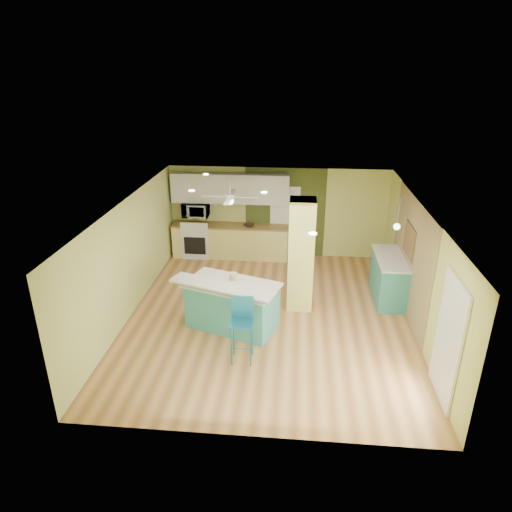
# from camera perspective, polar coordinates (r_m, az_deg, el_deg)

# --- Properties ---
(floor) EXTENTS (6.00, 7.00, 0.01)m
(floor) POSITION_cam_1_polar(r_m,az_deg,el_deg) (10.03, 1.62, -7.49)
(floor) COLOR #986235
(floor) RESTS_ON ground
(ceiling) EXTENTS (6.00, 7.00, 0.01)m
(ceiling) POSITION_cam_1_polar(r_m,az_deg,el_deg) (9.02, 1.79, 6.39)
(ceiling) COLOR white
(ceiling) RESTS_ON wall_back
(wall_back) EXTENTS (6.00, 0.01, 2.50)m
(wall_back) POSITION_cam_1_polar(r_m,az_deg,el_deg) (12.73, 2.75, 5.47)
(wall_back) COLOR #C6CD6E
(wall_back) RESTS_ON floor
(wall_front) EXTENTS (6.00, 0.01, 2.50)m
(wall_front) POSITION_cam_1_polar(r_m,az_deg,el_deg) (6.42, -0.43, -13.67)
(wall_front) COLOR #C6CD6E
(wall_front) RESTS_ON floor
(wall_left) EXTENTS (0.01, 7.00, 2.50)m
(wall_left) POSITION_cam_1_polar(r_m,az_deg,el_deg) (10.08, -15.61, -0.24)
(wall_left) COLOR #C6CD6E
(wall_left) RESTS_ON floor
(wall_right) EXTENTS (0.01, 7.00, 2.50)m
(wall_right) POSITION_cam_1_polar(r_m,az_deg,el_deg) (9.76, 19.60, -1.54)
(wall_right) COLOR #C6CD6E
(wall_right) RESTS_ON floor
(wood_panel) EXTENTS (0.02, 3.40, 2.50)m
(wood_panel) POSITION_cam_1_polar(r_m,az_deg,el_deg) (10.29, 18.78, -0.15)
(wood_panel) COLOR olive
(wood_panel) RESTS_ON floor
(olive_accent) EXTENTS (2.20, 0.02, 2.50)m
(olive_accent) POSITION_cam_1_polar(r_m,az_deg,el_deg) (12.71, 3.65, 5.41)
(olive_accent) COLOR #434E1F
(olive_accent) RESTS_ON floor
(interior_door) EXTENTS (0.82, 0.05, 2.00)m
(interior_door) POSITION_cam_1_polar(r_m,az_deg,el_deg) (12.76, 3.62, 4.31)
(interior_door) COLOR white
(interior_door) RESTS_ON floor
(french_door) EXTENTS (0.04, 1.08, 2.10)m
(french_door) POSITION_cam_1_polar(r_m,az_deg,el_deg) (7.89, 22.88, -9.78)
(french_door) COLOR white
(french_door) RESTS_ON floor
(column) EXTENTS (0.55, 0.55, 2.50)m
(column) POSITION_cam_1_polar(r_m,az_deg,el_deg) (9.90, 5.65, 0.11)
(column) COLOR #D6DB65
(column) RESTS_ON floor
(kitchen_run) EXTENTS (3.25, 0.63, 0.94)m
(kitchen_run) POSITION_cam_1_polar(r_m,az_deg,el_deg) (12.82, -3.20, 1.90)
(kitchen_run) COLOR #DACE72
(kitchen_run) RESTS_ON floor
(stove) EXTENTS (0.76, 0.66, 1.08)m
(stove) POSITION_cam_1_polar(r_m,az_deg,el_deg) (12.99, -7.36, 1.96)
(stove) COLOR silver
(stove) RESTS_ON floor
(upper_cabinets) EXTENTS (3.20, 0.34, 0.80)m
(upper_cabinets) POSITION_cam_1_polar(r_m,az_deg,el_deg) (12.48, -3.27, 8.44)
(upper_cabinets) COLOR silver
(upper_cabinets) RESTS_ON wall_back
(microwave) EXTENTS (0.70, 0.48, 0.39)m
(microwave) POSITION_cam_1_polar(r_m,az_deg,el_deg) (12.71, -7.55, 5.73)
(microwave) COLOR silver
(microwave) RESTS_ON wall_back
(ceiling_fan) EXTENTS (1.41, 1.41, 0.61)m
(ceiling_fan) POSITION_cam_1_polar(r_m,az_deg,el_deg) (11.16, -3.25, 7.36)
(ceiling_fan) COLOR silver
(ceiling_fan) RESTS_ON ceiling
(pendant_lamp) EXTENTS (0.14, 0.14, 0.69)m
(pendant_lamp) POSITION_cam_1_polar(r_m,az_deg,el_deg) (10.13, 17.19, 3.55)
(pendant_lamp) COLOR silver
(pendant_lamp) RESTS_ON ceiling
(wall_decor) EXTENTS (0.03, 0.90, 0.70)m
(wall_decor) POSITION_cam_1_polar(r_m,az_deg,el_deg) (10.36, 18.63, 1.81)
(wall_decor) COLOR brown
(wall_decor) RESTS_ON wood_panel
(peninsula) EXTENTS (2.26, 1.72, 1.14)m
(peninsula) POSITION_cam_1_polar(r_m,az_deg,el_deg) (9.39, -3.09, -6.07)
(peninsula) COLOR teal
(peninsula) RESTS_ON floor
(bar_stool) EXTENTS (0.42, 0.42, 1.24)m
(bar_stool) POSITION_cam_1_polar(r_m,az_deg,el_deg) (8.29, -1.75, -7.87)
(bar_stool) COLOR #1C6A7F
(bar_stool) RESTS_ON floor
(side_counter) EXTENTS (0.69, 1.61, 1.04)m
(side_counter) POSITION_cam_1_polar(r_m,az_deg,el_deg) (10.94, 16.31, -2.62)
(side_counter) COLOR teal
(side_counter) RESTS_ON floor
(fruit_bowl) EXTENTS (0.36, 0.36, 0.07)m
(fruit_bowl) POSITION_cam_1_polar(r_m,az_deg,el_deg) (12.53, -0.87, 3.88)
(fruit_bowl) COLOR #352216
(fruit_bowl) RESTS_ON kitchen_run
(canister) EXTENTS (0.16, 0.16, 0.14)m
(canister) POSITION_cam_1_polar(r_m,az_deg,el_deg) (9.35, -2.85, -2.54)
(canister) COLOR gold
(canister) RESTS_ON peninsula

